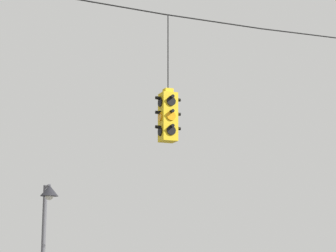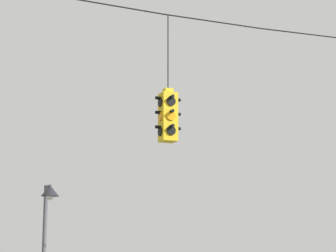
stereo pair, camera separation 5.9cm
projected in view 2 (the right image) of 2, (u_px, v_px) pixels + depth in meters
name	position (u px, v px, depth m)	size (l,w,h in m)	color
span_wire	(214.00, 17.00, 15.04)	(17.40, 0.03, 0.38)	black
traffic_light_over_intersection	(168.00, 116.00, 14.14)	(0.58, 0.58, 2.88)	yellow
street_lamp	(47.00, 220.00, 18.04)	(0.50, 0.86, 4.30)	#515156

